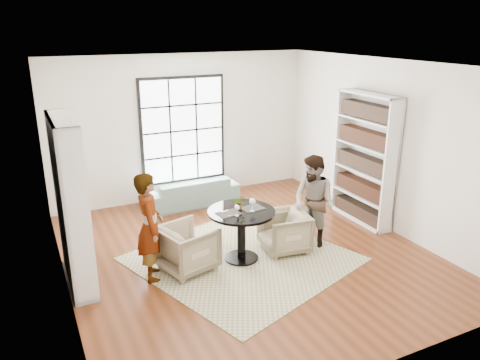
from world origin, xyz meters
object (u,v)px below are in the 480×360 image
pedestal_table (241,225)px  flower_centerpiece (239,203)px  sofa (191,191)px  wine_glass_left (237,208)px  armchair_right (284,232)px  person_left (150,227)px  wine_glass_right (252,202)px  person_right (314,201)px  armchair_left (187,248)px

pedestal_table → flower_centerpiece: flower_centerpiece is taller
pedestal_table → sofa: bearing=87.6°
wine_glass_left → sofa: bearing=84.7°
armchair_right → wine_glass_left: bearing=-74.8°
armchair_right → person_left: 2.23m
sofa → pedestal_table: bearing=85.9°
sofa → wine_glass_right: (0.03, -2.69, 0.70)m
pedestal_table → person_right: size_ratio=0.68×
wine_glass_left → flower_centerpiece: size_ratio=0.81×
armchair_left → wine_glass_right: 1.20m
person_left → wine_glass_right: person_left is taller
person_left → wine_glass_left: 1.30m
wine_glass_left → wine_glass_right: (0.29, 0.06, 0.03)m
pedestal_table → armchair_right: 0.81m
person_right → wine_glass_right: size_ratio=7.28×
pedestal_table → wine_glass_right: wine_glass_right is taller
wine_glass_left → armchair_left: bearing=162.5°
sofa → armchair_left: 2.70m
person_left → person_right: bearing=-81.2°
armchair_left → armchair_right: armchair_left is taller
pedestal_table → wine_glass_right: (0.14, -0.09, 0.38)m
person_right → person_left: bearing=-109.1°
sofa → wine_glass_right: 2.78m
wine_glass_right → flower_centerpiece: bearing=130.7°
person_left → flower_centerpiece: size_ratio=7.41×
wine_glass_left → person_left: bearing=169.9°
armchair_right → wine_glass_right: size_ratio=3.45×
pedestal_table → armchair_left: 0.90m
pedestal_table → armchair_right: bearing=-1.8°
person_left → wine_glass_left: size_ratio=9.18×
armchair_left → person_right: (2.18, -0.10, 0.42)m
sofa → person_right: bearing=113.0°
sofa → armchair_right: armchair_right is taller
person_left → wine_glass_right: 1.57m
sofa → wine_glass_right: size_ratio=9.05×
armchair_left → wine_glass_left: bearing=-123.2°
pedestal_table → wine_glass_right: bearing=-33.8°
person_left → flower_centerpiece: 1.41m
pedestal_table → person_left: bearing=176.9°
person_right → armchair_left: bearing=-109.6°
sofa → person_right: (1.21, -2.62, 0.49)m
armchair_left → wine_glass_right: size_ratio=3.67×
person_right → flower_centerpiece: person_right is taller
person_right → wine_glass_right: (-1.17, -0.07, 0.21)m
sofa → armchair_left: (-0.97, -2.52, 0.07)m
flower_centerpiece → person_left: bearing=-180.0°
armchair_right → wine_glass_right: 0.90m
wine_glass_right → flower_centerpiece: size_ratio=0.97×
wine_glass_right → armchair_left: bearing=170.3°
person_left → person_right: size_ratio=1.05×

